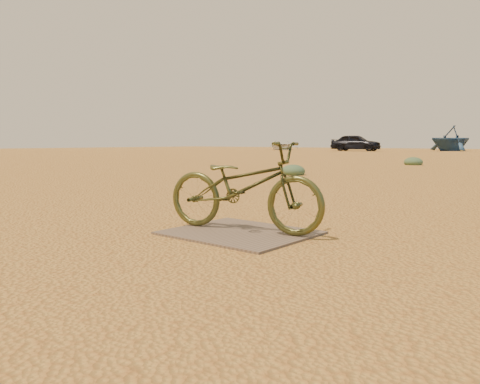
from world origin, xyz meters
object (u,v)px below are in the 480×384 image
Objects in this scene: plywood_board at (240,233)px; car at (356,143)px; bicycle at (243,186)px; boat_near_left at (281,145)px; boat_far_left at (451,138)px.

car is at bearing 114.18° from plywood_board.
car is at bearing 12.42° from bicycle.
boat_near_left is (-9.40, 0.93, -0.30)m from car.
boat_far_left is (16.60, 4.55, 0.73)m from boat_near_left.
bicycle is at bearing -82.63° from boat_near_left.
boat_far_left is at bearing -11.34° from boat_near_left.
boat_far_left reaches higher than car.
bicycle is (-0.02, 0.07, 0.46)m from plywood_board.
plywood_board is 47.93m from boat_near_left.
plywood_board is at bearing -178.90° from bicycle.
car is 9.05m from boat_far_left.
boat_near_left is at bearing 124.02° from plywood_board.
boat_near_left is at bearing 22.28° from bicycle.
bicycle is at bearing -48.35° from boat_far_left.
bicycle is at bearing 102.88° from plywood_board.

